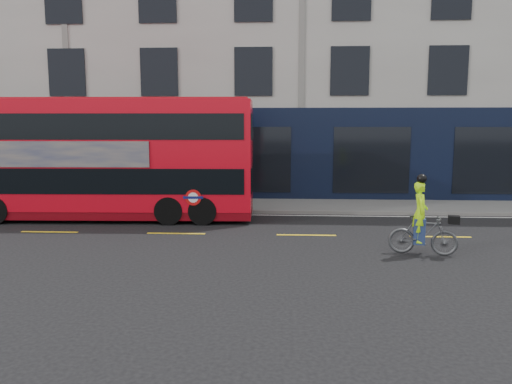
{
  "coord_description": "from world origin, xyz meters",
  "views": [
    {
      "loc": [
        -0.71,
        -13.36,
        3.41
      ],
      "look_at": [
        -1.56,
        2.07,
        1.23
      ],
      "focal_mm": 35.0,
      "sensor_mm": 36.0,
      "label": 1
    }
  ],
  "objects": [
    {
      "name": "kerb",
      "position": [
        0.0,
        5.0,
        0.07
      ],
      "size": [
        60.0,
        0.12,
        0.13
      ],
      "primitive_type": "cube",
      "color": "slate",
      "rests_on": "ground"
    },
    {
      "name": "lane_dashes",
      "position": [
        0.0,
        1.5,
        0.0
      ],
      "size": [
        58.0,
        0.12,
        0.01
      ],
      "primitive_type": null,
      "color": "yellow",
      "rests_on": "ground"
    },
    {
      "name": "pavement",
      "position": [
        0.0,
        6.5,
        0.06
      ],
      "size": [
        60.0,
        3.0,
        0.12
      ],
      "primitive_type": "cube",
      "color": "slate",
      "rests_on": "ground"
    },
    {
      "name": "building_terrace",
      "position": [
        0.0,
        12.94,
        7.49
      ],
      "size": [
        50.0,
        10.07,
        15.0
      ],
      "color": "#BAB7AF",
      "rests_on": "ground"
    },
    {
      "name": "ground",
      "position": [
        0.0,
        0.0,
        0.0
      ],
      "size": [
        120.0,
        120.0,
        0.0
      ],
      "primitive_type": "plane",
      "color": "black",
      "rests_on": "ground"
    },
    {
      "name": "road_edge_line",
      "position": [
        0.0,
        4.7,
        0.0
      ],
      "size": [
        58.0,
        0.1,
        0.01
      ],
      "primitive_type": "cube",
      "color": "silver",
      "rests_on": "ground"
    },
    {
      "name": "cyclist",
      "position": [
        2.88,
        -0.56,
        0.7
      ],
      "size": [
        1.79,
        0.84,
        2.1
      ],
      "rotation": [
        0.0,
        0.0,
        -0.21
      ],
      "color": "#484A4D",
      "rests_on": "ground"
    },
    {
      "name": "bus",
      "position": [
        -6.98,
        3.8,
        2.16
      ],
      "size": [
        10.54,
        2.74,
        4.21
      ],
      "rotation": [
        0.0,
        0.0,
        0.03
      ],
      "color": "red",
      "rests_on": "ground"
    }
  ]
}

